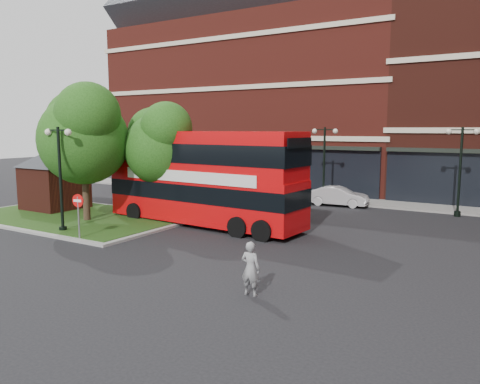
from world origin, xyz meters
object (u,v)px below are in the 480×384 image
Objects in this scene: bus at (202,171)px; woman at (250,269)px; car_silver at (273,187)px; car_white at (338,196)px.

bus is 6.79× the size of woman.
bus is at bearing -48.52° from woman.
car_silver is 5.67m from car_white.
woman is 17.25m from car_white.
woman reaches higher than car_silver.
woman is 20.41m from car_silver.
bus reaches higher than woman.
car_silver is at bearing 101.91° from bus.
car_silver is (-1.54, 10.80, -2.08)m from bus.
bus is at bearing 151.75° from car_white.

